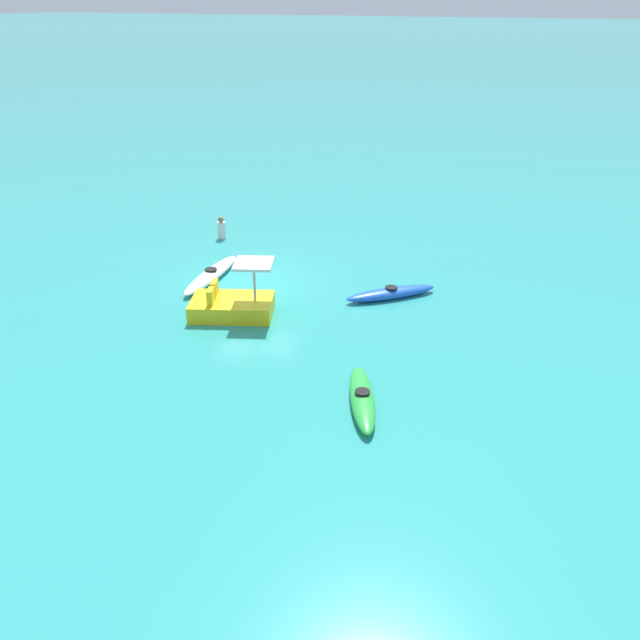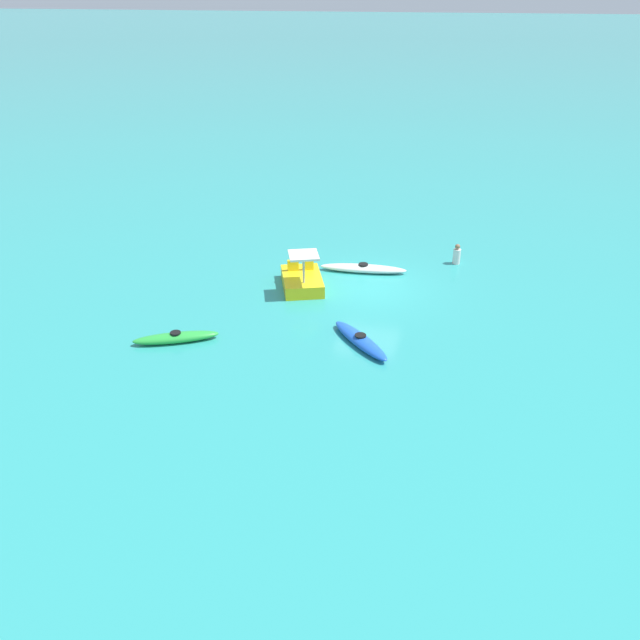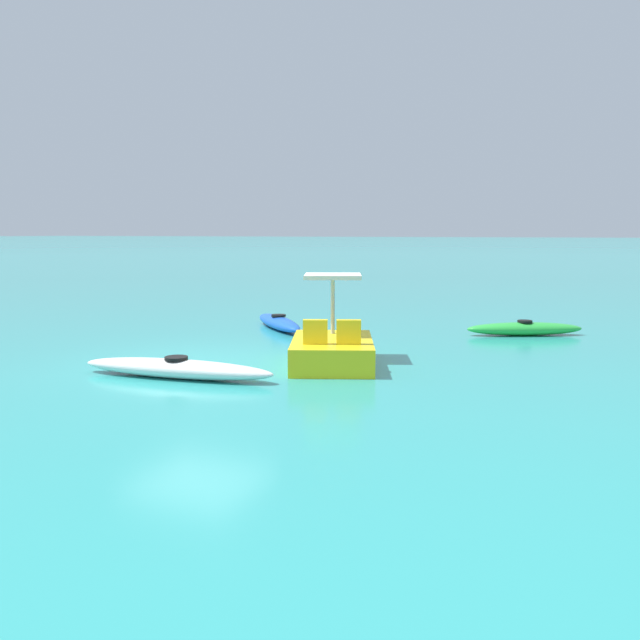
{
  "view_description": "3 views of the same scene",
  "coord_description": "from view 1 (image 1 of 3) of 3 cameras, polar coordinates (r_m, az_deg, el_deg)",
  "views": [
    {
      "loc": [
        -10.38,
        17.61,
        8.55
      ],
      "look_at": [
        -3.8,
        3.15,
        0.71
      ],
      "focal_mm": 36.98,
      "sensor_mm": 36.0,
      "label": 1
    },
    {
      "loc": [
        -22.63,
        -3.77,
        10.57
      ],
      "look_at": [
        -3.83,
        1.05,
        0.33
      ],
      "focal_mm": 35.6,
      "sensor_mm": 36.0,
      "label": 2
    },
    {
      "loc": [
        10.82,
        7.32,
        2.51
      ],
      "look_at": [
        -1.79,
        1.86,
        0.69
      ],
      "focal_mm": 37.59,
      "sensor_mm": 36.0,
      "label": 3
    }
  ],
  "objects": [
    {
      "name": "kayak_blue",
      "position": [
        20.81,
        6.16,
        2.34
      ],
      "size": [
        2.57,
        2.52,
        0.37
      ],
      "color": "blue",
      "rests_on": "ground_plane"
    },
    {
      "name": "kayak_white",
      "position": [
        22.38,
        -9.39,
        3.89
      ],
      "size": [
        1.0,
        3.64,
        0.37
      ],
      "color": "white",
      "rests_on": "ground_plane"
    },
    {
      "name": "ground_plane",
      "position": [
        22.16,
        -5.59,
        3.44
      ],
      "size": [
        600.0,
        600.0,
        0.0
      ],
      "primitive_type": "plane",
      "color": "teal"
    },
    {
      "name": "pedal_boat_yellow",
      "position": [
        19.67,
        -7.57,
        1.35
      ],
      "size": [
        2.78,
        2.28,
        1.68
      ],
      "color": "yellow",
      "rests_on": "ground_plane"
    },
    {
      "name": "kayak_green",
      "position": [
        15.4,
        3.67,
        -6.8
      ],
      "size": [
        1.74,
        2.79,
        0.37
      ],
      "color": "green",
      "rests_on": "ground_plane"
    },
    {
      "name": "person_near_shore",
      "position": [
        26.18,
        -8.52,
        7.81
      ],
      "size": [
        0.43,
        0.43,
        0.88
      ],
      "color": "silver",
      "rests_on": "ground_plane"
    }
  ]
}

